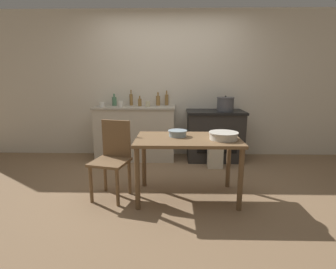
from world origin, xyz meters
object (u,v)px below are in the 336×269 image
object	(u,v)px
bottle_left	(131,99)
bottle_center	(158,100)
bottle_far_left	(140,102)
work_table	(188,146)
cup_right	(102,105)
mixing_bowl_large	(224,135)
cup_mid_right	(148,104)
stove	(215,135)
bottle_mid_left	(167,100)
stock_pot	(225,104)
bottle_center_left	(114,101)
chair	(113,157)
mixing_bowl_small	(178,133)
cup_center_right	(120,104)
flour_sack	(215,155)

from	to	relation	value
bottle_left	bottle_center	xyz separation A→B (m)	(0.48, -0.01, -0.02)
bottle_far_left	bottle_left	bearing A→B (deg)	146.07
work_table	bottle_far_left	world-z (taller)	bottle_far_left
work_table	cup_right	distance (m)	2.04
work_table	mixing_bowl_large	world-z (taller)	mixing_bowl_large
mixing_bowl_large	bottle_center	size ratio (longest dim) A/B	1.41
cup_mid_right	stove	bearing A→B (deg)	0.83
bottle_mid_left	stock_pot	bearing A→B (deg)	-15.69
bottle_center_left	cup_mid_right	bearing A→B (deg)	-15.89
mixing_bowl_large	bottle_mid_left	xyz separation A→B (m)	(-0.69, 1.82, 0.25)
cup_right	chair	bearing A→B (deg)	-70.89
stove	work_table	size ratio (longest dim) A/B	0.81
work_table	mixing_bowl_small	world-z (taller)	mixing_bowl_small
bottle_far_left	cup_center_right	distance (m)	0.34
bottle_mid_left	chair	bearing A→B (deg)	-108.89
work_table	bottle_left	size ratio (longest dim) A/B	4.34
cup_center_right	cup_mid_right	size ratio (longest dim) A/B	1.02
mixing_bowl_large	mixing_bowl_small	world-z (taller)	mixing_bowl_large
mixing_bowl_large	mixing_bowl_small	bearing A→B (deg)	164.29
bottle_center	cup_right	bearing A→B (deg)	-165.78
mixing_bowl_small	bottle_left	bearing A→B (deg)	116.31
stove	cup_center_right	bearing A→B (deg)	-177.74
work_table	bottle_left	distance (m)	1.98
mixing_bowl_small	bottle_center_left	distance (m)	1.95
bottle_mid_left	cup_mid_right	distance (m)	0.41
bottle_center_left	work_table	bearing A→B (deg)	-54.07
stove	bottle_left	bearing A→B (deg)	172.60
stove	cup_mid_right	xyz separation A→B (m)	(-1.15, -0.02, 0.54)
cup_mid_right	cup_right	bearing A→B (deg)	-177.23
mixing_bowl_large	bottle_far_left	world-z (taller)	bottle_far_left
work_table	bottle_left	world-z (taller)	bottle_left
bottle_center	bottle_center_left	bearing A→B (deg)	-177.94
chair	cup_mid_right	world-z (taller)	cup_mid_right
bottle_mid_left	cup_mid_right	xyz separation A→B (m)	(-0.31, -0.26, -0.05)
stove	bottle_far_left	distance (m)	1.42
chair	bottle_left	size ratio (longest dim) A/B	3.31
mixing_bowl_large	bottle_center_left	xyz separation A→B (m)	(-1.61, 1.74, 0.23)
cup_right	stock_pot	bearing A→B (deg)	0.46
mixing_bowl_large	mixing_bowl_small	size ratio (longest dim) A/B	1.48
stock_pot	mixing_bowl_small	world-z (taller)	stock_pot
mixing_bowl_small	bottle_center_left	world-z (taller)	bottle_center_left
bottle_center_left	cup_center_right	xyz separation A→B (m)	(0.15, -0.22, -0.03)
work_table	flour_sack	bearing A→B (deg)	65.02
stock_pot	bottle_far_left	distance (m)	1.46
bottle_far_left	cup_mid_right	size ratio (longest dim) A/B	1.86
bottle_far_left	bottle_left	size ratio (longest dim) A/B	0.65
bottle_far_left	bottle_left	xyz separation A→B (m)	(-0.17, 0.11, 0.04)
chair	flour_sack	xyz separation A→B (m)	(1.38, 1.04, -0.29)
work_table	flour_sack	xyz separation A→B (m)	(0.49, 1.06, -0.43)
mixing_bowl_small	mixing_bowl_large	bearing A→B (deg)	-15.71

